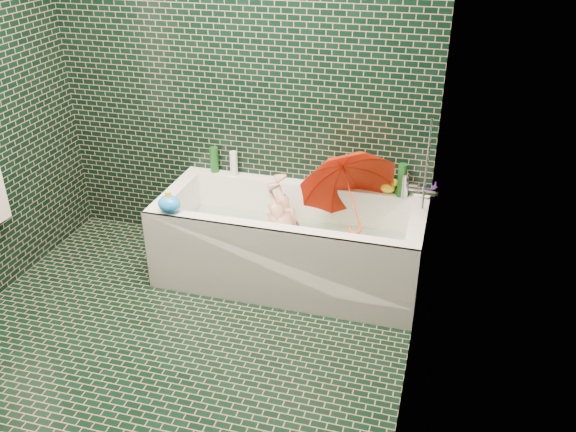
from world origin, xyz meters
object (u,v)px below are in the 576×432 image
(bathtub, at_px, (289,250))
(child, at_px, (289,237))
(rubber_duck, at_px, (389,187))
(bath_toy, at_px, (169,204))
(umbrella, at_px, (352,197))

(bathtub, height_order, child, bathtub)
(rubber_duck, distance_m, bath_toy, 1.41)
(child, bearing_deg, umbrella, 104.62)
(rubber_duck, xyz_separation_m, bath_toy, (-1.26, -0.64, 0.01))
(bathtub, relative_size, child, 2.10)
(umbrella, bearing_deg, bathtub, 168.44)
(rubber_duck, bearing_deg, bathtub, -138.05)
(bathtub, distance_m, rubber_duck, 0.77)
(bathtub, bearing_deg, bath_toy, -155.67)
(bathtub, relative_size, bath_toy, 11.67)
(bathtub, relative_size, rubber_duck, 13.01)
(umbrella, bearing_deg, bath_toy, 178.03)
(bathtub, distance_m, umbrella, 0.57)
(umbrella, height_order, rubber_duck, umbrella)
(rubber_duck, bearing_deg, umbrella, -114.53)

